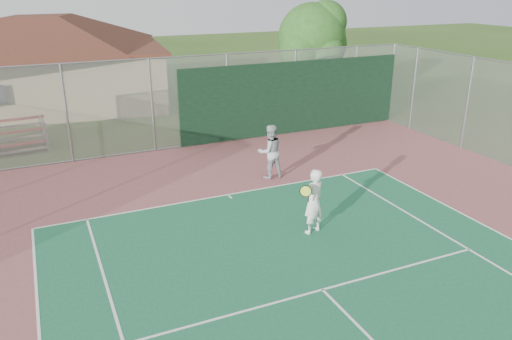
{
  "coord_description": "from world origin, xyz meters",
  "views": [
    {
      "loc": [
        -4.92,
        -1.15,
        6.06
      ],
      "look_at": [
        0.1,
        10.03,
        1.44
      ],
      "focal_mm": 35.0,
      "sensor_mm": 36.0,
      "label": 1
    }
  ],
  "objects_px": {
    "bleachers": "(5,137)",
    "tree": "(313,40)",
    "player_white_front": "(313,202)",
    "player_grey_back": "(270,152)",
    "clubhouse": "(42,53)"
  },
  "relations": [
    {
      "from": "bleachers",
      "to": "tree",
      "type": "xyz_separation_m",
      "value": [
        13.81,
        0.72,
        2.92
      ]
    },
    {
      "from": "bleachers",
      "to": "player_white_front",
      "type": "relative_size",
      "value": 1.75
    },
    {
      "from": "player_white_front",
      "to": "player_grey_back",
      "type": "xyz_separation_m",
      "value": [
        0.68,
        3.94,
        0.03
      ]
    },
    {
      "from": "player_white_front",
      "to": "player_grey_back",
      "type": "relative_size",
      "value": 0.96
    },
    {
      "from": "clubhouse",
      "to": "player_grey_back",
      "type": "bearing_deg",
      "value": -59.94
    },
    {
      "from": "player_grey_back",
      "to": "clubhouse",
      "type": "bearing_deg",
      "value": -67.52
    },
    {
      "from": "bleachers",
      "to": "tree",
      "type": "bearing_deg",
      "value": -2.57
    },
    {
      "from": "clubhouse",
      "to": "player_grey_back",
      "type": "height_order",
      "value": "clubhouse"
    },
    {
      "from": "bleachers",
      "to": "player_grey_back",
      "type": "height_order",
      "value": "player_grey_back"
    },
    {
      "from": "bleachers",
      "to": "player_white_front",
      "type": "bearing_deg",
      "value": -60.96
    },
    {
      "from": "bleachers",
      "to": "tree",
      "type": "relative_size",
      "value": 0.57
    },
    {
      "from": "player_grey_back",
      "to": "player_white_front",
      "type": "bearing_deg",
      "value": 79.11
    },
    {
      "from": "clubhouse",
      "to": "bleachers",
      "type": "distance_m",
      "value": 7.8
    },
    {
      "from": "clubhouse",
      "to": "tree",
      "type": "xyz_separation_m",
      "value": [
        11.89,
        -6.53,
        0.76
      ]
    },
    {
      "from": "tree",
      "to": "player_white_front",
      "type": "bearing_deg",
      "value": -119.92
    }
  ]
}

